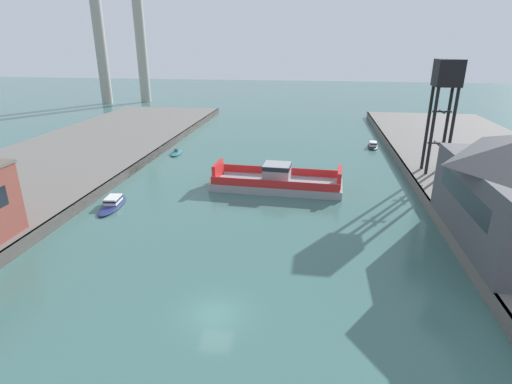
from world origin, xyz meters
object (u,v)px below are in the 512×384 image
(moored_boat_near_right, at_px, (373,145))
(smokestack_distant_a, at_px, (141,45))
(moored_boat_near_left, at_px, (113,203))
(smokestack_distant_b, at_px, (100,44))
(crane_tower, at_px, (446,85))
(chain_ferry, at_px, (277,181))
(moored_boat_mid_left, at_px, (176,152))

(moored_boat_near_right, distance_m, smokestack_distant_a, 90.45)
(moored_boat_near_left, distance_m, smokestack_distant_b, 97.93)
(crane_tower, bearing_deg, chain_ferry, -163.44)
(moored_boat_near_right, xyz_separation_m, crane_tower, (6.05, -19.71, 13.43))
(moored_boat_mid_left, xyz_separation_m, crane_tower, (42.61, -9.65, 13.67))
(smokestack_distant_a, xyz_separation_m, smokestack_distant_b, (-11.23, -5.68, 0.25))
(moored_boat_mid_left, bearing_deg, crane_tower, -12.77)
(moored_boat_near_left, relative_size, crane_tower, 0.46)
(crane_tower, distance_m, smokestack_distant_a, 106.35)
(chain_ferry, height_order, smokestack_distant_a, smokestack_distant_a)
(smokestack_distant_a, bearing_deg, moored_boat_near_left, -69.82)
(chain_ferry, bearing_deg, crane_tower, 16.56)
(moored_boat_mid_left, xyz_separation_m, smokestack_distant_b, (-44.14, 59.40, 18.61))
(smokestack_distant_a, bearing_deg, moored_boat_mid_left, -63.18)
(moored_boat_mid_left, xyz_separation_m, smokestack_distant_a, (-32.91, 65.08, 18.36))
(moored_boat_near_left, height_order, moored_boat_mid_left, moored_boat_near_left)
(moored_boat_mid_left, height_order, smokestack_distant_a, smokestack_distant_a)
(smokestack_distant_b, bearing_deg, moored_boat_mid_left, -53.39)
(moored_boat_near_right, bearing_deg, moored_boat_near_left, -135.16)
(crane_tower, height_order, smokestack_distant_b, smokestack_distant_b)
(chain_ferry, xyz_separation_m, crane_tower, (22.39, 6.66, 12.78))
(moored_boat_near_right, distance_m, moored_boat_mid_left, 37.91)
(smokestack_distant_b, bearing_deg, chain_ferry, -49.64)
(moored_boat_near_right, relative_size, smokestack_distant_a, 0.17)
(moored_boat_near_left, height_order, smokestack_distant_a, smokestack_distant_a)
(chain_ferry, height_order, moored_boat_near_right, chain_ferry)
(moored_boat_mid_left, distance_m, crane_tower, 45.78)
(moored_boat_mid_left, bearing_deg, chain_ferry, -38.90)
(moored_boat_near_left, distance_m, smokestack_distant_a, 98.52)
(chain_ferry, relative_size, moored_boat_near_right, 3.07)
(moored_boat_near_left, relative_size, moored_boat_near_right, 1.20)
(moored_boat_near_left, bearing_deg, moored_boat_mid_left, 91.10)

